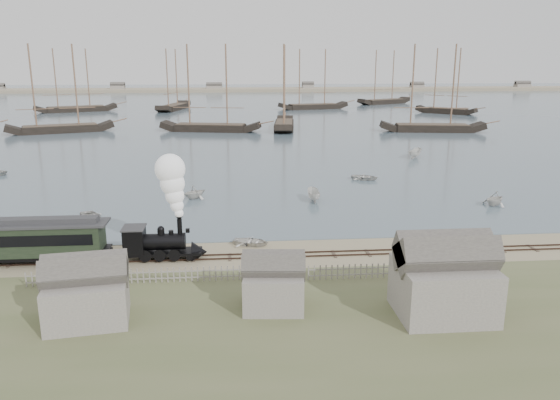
{
  "coord_description": "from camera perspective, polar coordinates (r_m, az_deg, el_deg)",
  "views": [
    {
      "loc": [
        -0.48,
        -46.0,
        16.34
      ],
      "look_at": [
        3.78,
        3.69,
        3.5
      ],
      "focal_mm": 35.0,
      "sensor_mm": 36.0,
      "label": 1
    }
  ],
  "objects": [
    {
      "name": "schooner_5",
      "position": [
        179.24,
        17.15,
        11.81
      ],
      "size": [
        16.88,
        15.66,
        20.0
      ],
      "primitive_type": null,
      "rotation": [
        0.0,
        0.0,
        -0.73
      ],
      "color": "black",
      "rests_on": "harbor_water"
    },
    {
      "name": "ground",
      "position": [
        48.81,
        -4.07,
        -5.16
      ],
      "size": [
        600.0,
        600.0,
        0.0
      ],
      "primitive_type": "plane",
      "color": "tan",
      "rests_on": "ground"
    },
    {
      "name": "rowboat_1",
      "position": [
        66.6,
        -8.93,
        0.84
      ],
      "size": [
        4.08,
        4.13,
        1.65
      ],
      "primitive_type": "imported",
      "rotation": [
        0.0,
        0.0,
        2.27
      ],
      "color": "silver",
      "rests_on": "harbor_water"
    },
    {
      "name": "harbor_water",
      "position": [
        216.61,
        -4.84,
        10.07
      ],
      "size": [
        600.0,
        336.0,
        0.06
      ],
      "primitive_type": "cube",
      "color": "#4C5D6D",
      "rests_on": "ground"
    },
    {
      "name": "schooner_6",
      "position": [
        190.1,
        -20.78,
        11.64
      ],
      "size": [
        25.69,
        15.04,
        20.0
      ],
      "primitive_type": null,
      "rotation": [
        0.0,
        0.0,
        0.39
      ],
      "color": "black",
      "rests_on": "harbor_water"
    },
    {
      "name": "shed_left",
      "position": [
        38.03,
        -19.3,
        -11.88
      ],
      "size": [
        5.0,
        4.0,
        4.1
      ],
      "primitive_type": null,
      "color": "slate",
      "rests_on": "ground"
    },
    {
      "name": "beached_dinghy",
      "position": [
        49.69,
        -3.03,
        -4.36
      ],
      "size": [
        3.27,
        3.87,
        0.68
      ],
      "primitive_type": "imported",
      "rotation": [
        0.0,
        0.0,
        1.25
      ],
      "color": "silver",
      "rests_on": "ground"
    },
    {
      "name": "picket_fence_west",
      "position": [
        42.71,
        -12.76,
        -8.44
      ],
      "size": [
        19.0,
        0.1,
        1.2
      ],
      "primitive_type": null,
      "color": "slate",
      "rests_on": "ground"
    },
    {
      "name": "passenger_coach",
      "position": [
        49.4,
        -25.34,
        -3.72
      ],
      "size": [
        13.87,
        2.67,
        3.37
      ],
      "color": "black",
      "rests_on": "ground"
    },
    {
      "name": "far_spit",
      "position": [
        296.45,
        -4.9,
        11.23
      ],
      "size": [
        500.0,
        20.0,
        1.8
      ],
      "primitive_type": "cube",
      "color": "tan",
      "rests_on": "ground"
    },
    {
      "name": "schooner_3",
      "position": [
        133.0,
        0.45,
        11.73
      ],
      "size": [
        7.35,
        21.78,
        20.0
      ],
      "primitive_type": null,
      "rotation": [
        0.0,
        0.0,
        1.46
      ],
      "color": "black",
      "rests_on": "harbor_water"
    },
    {
      "name": "schooner_4",
      "position": [
        132.58,
        15.88,
        11.19
      ],
      "size": [
        24.47,
        9.21,
        20.0
      ],
      "primitive_type": null,
      "rotation": [
        0.0,
        0.0,
        -0.16
      ],
      "color": "black",
      "rests_on": "harbor_water"
    },
    {
      "name": "rowboat_3",
      "position": [
        77.23,
        8.83,
        2.39
      ],
      "size": [
        3.95,
        4.5,
        0.77
      ],
      "primitive_type": "imported",
      "rotation": [
        0.0,
        0.0,
        1.15
      ],
      "color": "silver",
      "rests_on": "harbor_water"
    },
    {
      "name": "rail_track",
      "position": [
        46.92,
        -4.03,
        -5.93
      ],
      "size": [
        120.0,
        1.8,
        0.16
      ],
      "color": "#35241C",
      "rests_on": "ground"
    },
    {
      "name": "rowboat_4",
      "position": [
        67.41,
        21.53,
        0.17
      ],
      "size": [
        4.0,
        4.13,
        1.67
      ],
      "primitive_type": "imported",
      "rotation": [
        0.0,
        0.0,
        5.28
      ],
      "color": "silver",
      "rests_on": "harbor_water"
    },
    {
      "name": "locomotive",
      "position": [
        46.01,
        -11.34,
        -1.44
      ],
      "size": [
        6.89,
        2.57,
        8.59
      ],
      "color": "black",
      "rests_on": "ground"
    },
    {
      "name": "rowboat_2",
      "position": [
        64.82,
        3.52,
        0.5
      ],
      "size": [
        3.62,
        1.38,
        1.4
      ],
      "primitive_type": "imported",
      "rotation": [
        0.0,
        0.0,
        3.14
      ],
      "color": "silver",
      "rests_on": "harbor_water"
    },
    {
      "name": "schooner_9",
      "position": [
        214.07,
        10.93,
        12.51
      ],
      "size": [
        22.85,
        15.07,
        20.0
      ],
      "primitive_type": null,
      "rotation": [
        0.0,
        0.0,
        0.47
      ],
      "color": "black",
      "rests_on": "harbor_water"
    },
    {
      "name": "rowboat_0",
      "position": [
        59.91,
        -19.24,
        -1.71
      ],
      "size": [
        5.29,
        4.69,
        0.91
      ],
      "primitive_type": "imported",
      "rotation": [
        0.0,
        0.0,
        0.44
      ],
      "color": "silver",
      "rests_on": "harbor_water"
    },
    {
      "name": "schooner_2",
      "position": [
        129.27,
        -7.39,
        11.54
      ],
      "size": [
        23.98,
        10.0,
        20.0
      ],
      "primitive_type": null,
      "rotation": [
        0.0,
        0.0,
        -0.2
      ],
      "color": "black",
      "rests_on": "harbor_water"
    },
    {
      "name": "picket_fence_east",
      "position": [
        43.79,
        12.85,
        -7.85
      ],
      "size": [
        15.0,
        0.1,
        1.2
      ],
      "primitive_type": null,
      "color": "slate",
      "rests_on": "ground"
    },
    {
      "name": "rowboat_5",
      "position": [
        96.21,
        13.91,
        4.75
      ],
      "size": [
        4.21,
        3.76,
        1.59
      ],
      "primitive_type": "imported",
      "rotation": [
        0.0,
        0.0,
        2.48
      ],
      "color": "silver",
      "rests_on": "harbor_water"
    },
    {
      "name": "shed_right",
      "position": [
        38.37,
        16.52,
        -11.41
      ],
      "size": [
        6.0,
        5.0,
        5.1
      ],
      "primitive_type": null,
      "color": "slate",
      "rests_on": "ground"
    },
    {
      "name": "shed_mid",
      "position": [
        37.8,
        -0.67,
        -11.18
      ],
      "size": [
        4.0,
        3.5,
        3.6
      ],
      "primitive_type": null,
      "color": "slate",
      "rests_on": "ground"
    },
    {
      "name": "schooner_8",
      "position": [
        188.22,
        3.53,
        12.5
      ],
      "size": [
        24.47,
        10.56,
        20.0
      ],
      "primitive_type": null,
      "rotation": [
        0.0,
        0.0,
        0.22
      ],
      "color": "black",
      "rests_on": "harbor_water"
    },
    {
      "name": "schooner_1",
      "position": [
        135.97,
        -22.31,
        10.74
      ],
      "size": [
        23.98,
        12.84,
        20.0
      ],
      "primitive_type": null,
      "rotation": [
        0.0,
        0.0,
        0.33
      ],
      "color": "black",
      "rests_on": "harbor_water"
    },
    {
      "name": "schooner_7",
      "position": [
        188.65,
        -11.18,
        12.27
      ],
      "size": [
        10.63,
        24.16,
        20.0
      ],
      "primitive_type": null,
      "rotation": [
        0.0,
        0.0,
        1.34
      ],
      "color": "black",
      "rests_on": "harbor_water"
    }
  ]
}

